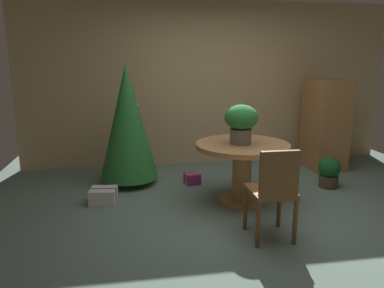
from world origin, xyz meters
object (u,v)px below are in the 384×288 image
object	(u,v)px
holiday_tree	(128,122)
gift_box_purple	(192,179)
wooden_chair_near	(273,189)
wooden_cabinet	(325,124)
potted_plant	(329,171)
round_dining_table	(242,159)
gift_box_cream	(103,196)
flower_vase	(241,121)

from	to	relation	value
holiday_tree	gift_box_purple	distance (m)	1.18
wooden_chair_near	wooden_cabinet	size ratio (longest dim) A/B	0.65
wooden_cabinet	potted_plant	size ratio (longest dim) A/B	3.29
round_dining_table	holiday_tree	world-z (taller)	holiday_tree
round_dining_table	gift_box_purple	world-z (taller)	round_dining_table
wooden_chair_near	gift_box_cream	size ratio (longest dim) A/B	2.66
potted_plant	flower_vase	bearing A→B (deg)	-165.78
round_dining_table	flower_vase	distance (m)	0.47
gift_box_cream	gift_box_purple	xyz separation A→B (m)	(1.18, 0.53, -0.02)
flower_vase	wooden_cabinet	world-z (taller)	wooden_cabinet
flower_vase	potted_plant	xyz separation A→B (m)	(1.37, 0.35, -0.78)
flower_vase	wooden_chair_near	distance (m)	1.08
holiday_tree	gift_box_purple	world-z (taller)	holiday_tree
holiday_tree	potted_plant	bearing A→B (deg)	-12.85
holiday_tree	wooden_cabinet	world-z (taller)	holiday_tree
round_dining_table	holiday_tree	xyz separation A→B (m)	(-1.33, 0.93, 0.33)
round_dining_table	gift_box_cream	bearing A→B (deg)	171.69
gift_box_purple	gift_box_cream	bearing A→B (deg)	-155.62
holiday_tree	round_dining_table	bearing A→B (deg)	-35.03
flower_vase	gift_box_purple	size ratio (longest dim) A/B	1.86
potted_plant	wooden_cabinet	bearing A→B (deg)	66.31
wooden_chair_near	potted_plant	bearing A→B (deg)	44.61
wooden_chair_near	flower_vase	bearing A→B (deg)	92.02
gift_box_purple	potted_plant	bearing A→B (deg)	-13.95
flower_vase	holiday_tree	size ratio (longest dim) A/B	0.28
wooden_chair_near	wooden_cabinet	distance (m)	2.82
wooden_cabinet	flower_vase	bearing A→B (deg)	-144.56
gift_box_purple	wooden_cabinet	xyz separation A→B (m)	(2.20, 0.46, 0.62)
gift_box_purple	potted_plant	distance (m)	1.86
flower_vase	gift_box_purple	distance (m)	1.30
round_dining_table	flower_vase	bearing A→B (deg)	-150.38
flower_vase	holiday_tree	distance (m)	1.62
round_dining_table	wooden_cabinet	distance (m)	2.13
gift_box_cream	holiday_tree	bearing A→B (deg)	65.45
gift_box_purple	holiday_tree	bearing A→B (deg)	169.48
flower_vase	gift_box_cream	distance (m)	1.87
wooden_chair_near	potted_plant	world-z (taller)	wooden_chair_near
wooden_chair_near	round_dining_table	bearing A→B (deg)	90.00
round_dining_table	wooden_cabinet	bearing A→B (deg)	35.54
round_dining_table	gift_box_cream	size ratio (longest dim) A/B	3.24
round_dining_table	wooden_chair_near	size ratio (longest dim) A/B	1.21
wooden_chair_near	gift_box_purple	size ratio (longest dim) A/B	3.68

